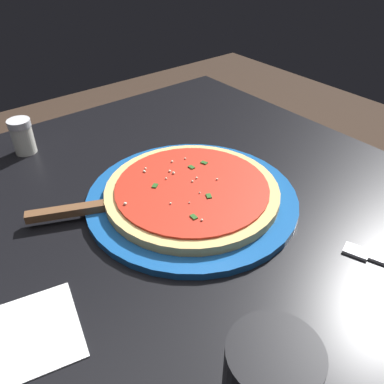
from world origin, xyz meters
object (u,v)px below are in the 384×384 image
(serving_plate, at_px, (192,198))
(napkin_folded_right, at_px, (25,336))
(parmesan_shaker, at_px, (22,136))
(pizza, at_px, (192,191))
(pizza_server, at_px, (92,208))

(serving_plate, relative_size, napkin_folded_right, 2.86)
(napkin_folded_right, bearing_deg, parmesan_shaker, 159.90)
(serving_plate, bearing_deg, pizza, -149.81)
(serving_plate, xyz_separation_m, napkin_folded_right, (0.09, -0.33, -0.01))
(napkin_folded_right, bearing_deg, pizza, 104.80)
(serving_plate, distance_m, napkin_folded_right, 0.34)
(pizza, bearing_deg, parmesan_shaker, -154.75)
(serving_plate, distance_m, parmesan_shaker, 0.39)
(pizza_server, height_order, parmesan_shaker, parmesan_shaker)
(pizza_server, bearing_deg, napkin_folded_right, -47.84)
(serving_plate, height_order, pizza, pizza)
(serving_plate, relative_size, parmesan_shaker, 4.99)
(pizza, height_order, parmesan_shaker, parmesan_shaker)
(pizza, height_order, napkin_folded_right, pizza)
(napkin_folded_right, relative_size, parmesan_shaker, 1.74)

